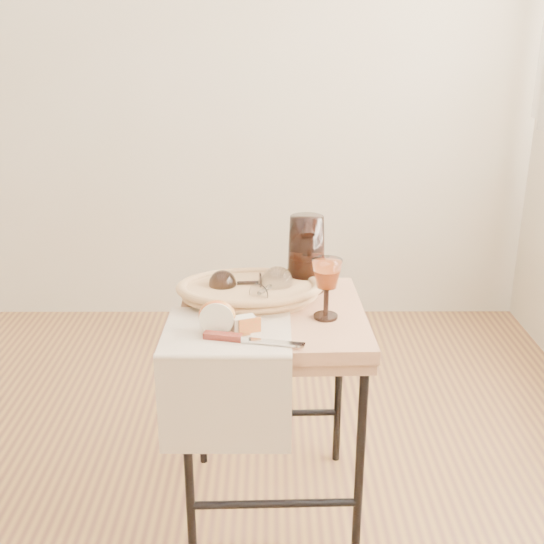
{
  "coord_description": "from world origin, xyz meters",
  "views": [
    {
      "loc": [
        0.58,
        -1.33,
        1.36
      ],
      "look_at": [
        0.58,
        0.31,
        0.76
      ],
      "focal_mm": 44.25,
      "sensor_mm": 36.0,
      "label": 1
    }
  ],
  "objects_px": {
    "table_knife": "(249,338)",
    "side_table": "(272,413)",
    "tea_towel": "(227,331)",
    "bread_basket": "(250,293)",
    "apple_half": "(217,316)",
    "pitcher": "(306,253)",
    "wine_goblet": "(326,289)",
    "goblet_lying_a": "(239,283)",
    "goblet_lying_b": "(269,287)"
  },
  "relations": [
    {
      "from": "side_table",
      "to": "goblet_lying_a",
      "type": "relative_size",
      "value": 5.05
    },
    {
      "from": "side_table",
      "to": "apple_half",
      "type": "xyz_separation_m",
      "value": [
        -0.14,
        -0.14,
        0.37
      ]
    },
    {
      "from": "apple_half",
      "to": "table_knife",
      "type": "distance_m",
      "value": 0.11
    },
    {
      "from": "bread_basket",
      "to": "goblet_lying_a",
      "type": "height_order",
      "value": "goblet_lying_a"
    },
    {
      "from": "pitcher",
      "to": "wine_goblet",
      "type": "height_order",
      "value": "pitcher"
    },
    {
      "from": "bread_basket",
      "to": "goblet_lying_a",
      "type": "bearing_deg",
      "value": 149.86
    },
    {
      "from": "tea_towel",
      "to": "wine_goblet",
      "type": "relative_size",
      "value": 1.95
    },
    {
      "from": "bread_basket",
      "to": "table_knife",
      "type": "height_order",
      "value": "bread_basket"
    },
    {
      "from": "tea_towel",
      "to": "apple_half",
      "type": "xyz_separation_m",
      "value": [
        -0.02,
        -0.01,
        0.05
      ]
    },
    {
      "from": "goblet_lying_a",
      "to": "table_knife",
      "type": "xyz_separation_m",
      "value": [
        0.04,
        -0.28,
        -0.04
      ]
    },
    {
      "from": "goblet_lying_b",
      "to": "pitcher",
      "type": "distance_m",
      "value": 0.17
    },
    {
      "from": "tea_towel",
      "to": "apple_half",
      "type": "height_order",
      "value": "apple_half"
    },
    {
      "from": "bread_basket",
      "to": "wine_goblet",
      "type": "height_order",
      "value": "wine_goblet"
    },
    {
      "from": "tea_towel",
      "to": "goblet_lying_a",
      "type": "height_order",
      "value": "goblet_lying_a"
    },
    {
      "from": "goblet_lying_a",
      "to": "goblet_lying_b",
      "type": "bearing_deg",
      "value": 151.5
    },
    {
      "from": "side_table",
      "to": "wine_goblet",
      "type": "distance_m",
      "value": 0.43
    },
    {
      "from": "goblet_lying_b",
      "to": "pitcher",
      "type": "relative_size",
      "value": 0.54
    },
    {
      "from": "wine_goblet",
      "to": "pitcher",
      "type": "bearing_deg",
      "value": 101.59
    },
    {
      "from": "side_table",
      "to": "goblet_lying_a",
      "type": "distance_m",
      "value": 0.39
    },
    {
      "from": "wine_goblet",
      "to": "table_knife",
      "type": "relative_size",
      "value": 0.67
    },
    {
      "from": "side_table",
      "to": "tea_towel",
      "type": "bearing_deg",
      "value": -130.7
    },
    {
      "from": "goblet_lying_a",
      "to": "bread_basket",
      "type": "bearing_deg",
      "value": 148.56
    },
    {
      "from": "table_knife",
      "to": "bread_basket",
      "type": "bearing_deg",
      "value": 103.58
    },
    {
      "from": "apple_half",
      "to": "table_knife",
      "type": "relative_size",
      "value": 0.38
    },
    {
      "from": "table_knife",
      "to": "pitcher",
      "type": "bearing_deg",
      "value": 79.4
    },
    {
      "from": "side_table",
      "to": "goblet_lying_b",
      "type": "xyz_separation_m",
      "value": [
        -0.01,
        0.04,
        0.37
      ]
    },
    {
      "from": "tea_towel",
      "to": "pitcher",
      "type": "distance_m",
      "value": 0.38
    },
    {
      "from": "side_table",
      "to": "tea_towel",
      "type": "height_order",
      "value": "tea_towel"
    },
    {
      "from": "goblet_lying_a",
      "to": "wine_goblet",
      "type": "relative_size",
      "value": 0.77
    },
    {
      "from": "goblet_lying_b",
      "to": "pitcher",
      "type": "xyz_separation_m",
      "value": [
        0.11,
        0.12,
        0.05
      ]
    },
    {
      "from": "side_table",
      "to": "bread_basket",
      "type": "distance_m",
      "value": 0.36
    },
    {
      "from": "apple_half",
      "to": "pitcher",
      "type": "bearing_deg",
      "value": 51.8
    },
    {
      "from": "apple_half",
      "to": "bread_basket",
      "type": "bearing_deg",
      "value": 69.0
    },
    {
      "from": "side_table",
      "to": "apple_half",
      "type": "bearing_deg",
      "value": -134.09
    },
    {
      "from": "side_table",
      "to": "tea_towel",
      "type": "xyz_separation_m",
      "value": [
        -0.11,
        -0.13,
        0.32
      ]
    },
    {
      "from": "goblet_lying_a",
      "to": "wine_goblet",
      "type": "height_order",
      "value": "wine_goblet"
    },
    {
      "from": "tea_towel",
      "to": "wine_goblet",
      "type": "distance_m",
      "value": 0.28
    },
    {
      "from": "pitcher",
      "to": "side_table",
      "type": "bearing_deg",
      "value": -123.24
    },
    {
      "from": "bread_basket",
      "to": "pitcher",
      "type": "bearing_deg",
      "value": 28.65
    },
    {
      "from": "wine_goblet",
      "to": "goblet_lying_a",
      "type": "bearing_deg",
      "value": 152.47
    },
    {
      "from": "goblet_lying_a",
      "to": "goblet_lying_b",
      "type": "height_order",
      "value": "goblet_lying_b"
    },
    {
      "from": "wine_goblet",
      "to": "apple_half",
      "type": "relative_size",
      "value": 1.79
    },
    {
      "from": "tea_towel",
      "to": "bread_basket",
      "type": "distance_m",
      "value": 0.2
    },
    {
      "from": "goblet_lying_b",
      "to": "goblet_lying_a",
      "type": "bearing_deg",
      "value": 95.18
    },
    {
      "from": "wine_goblet",
      "to": "bread_basket",
      "type": "bearing_deg",
      "value": 152.32
    },
    {
      "from": "wine_goblet",
      "to": "side_table",
      "type": "bearing_deg",
      "value": 162.54
    },
    {
      "from": "table_knife",
      "to": "side_table",
      "type": "bearing_deg",
      "value": 87.12
    },
    {
      "from": "table_knife",
      "to": "goblet_lying_b",
      "type": "bearing_deg",
      "value": 91.1
    },
    {
      "from": "tea_towel",
      "to": "bread_basket",
      "type": "bearing_deg",
      "value": 75.06
    },
    {
      "from": "tea_towel",
      "to": "wine_goblet",
      "type": "bearing_deg",
      "value": 19.3
    }
  ]
}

